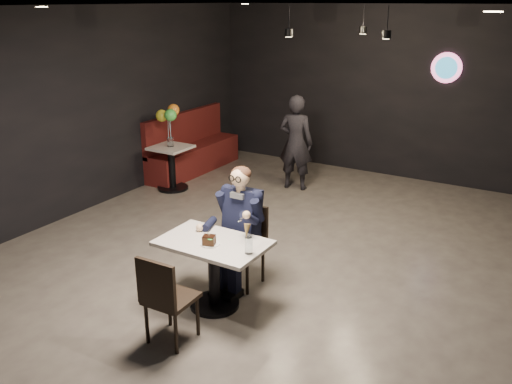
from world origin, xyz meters
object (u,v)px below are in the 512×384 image
Objects in this scene: chair_near at (171,296)px; side_table at (172,168)px; balloon_vase at (170,142)px; passerby at (296,143)px; booth_bench at (193,143)px; sundae_glass at (249,245)px; seated_man at (242,226)px; chair_far at (242,247)px; main_table at (214,274)px.

chair_near is 1.22× the size of side_table.
passerby is at bearing 32.28° from balloon_vase.
sundae_glass is at bearing -46.77° from booth_bench.
seated_man reaches higher than sundae_glass.
seated_man is at bearing -37.89° from balloon_vase.
balloon_vase is at bearing -73.30° from booth_bench.
balloon_vase is at bearing 142.11° from chair_far.
seated_man is (0.00, 1.24, 0.26)m from chair_near.
booth_bench reaches higher than side_table.
chair_far is 1.24m from chair_near.
chair_near is at bearing -90.00° from main_table.
main_table is 0.65m from seated_man.
booth_bench reaches higher than sundae_glass.
passerby is at bearing 3.26° from booth_bench.
balloon_vase is at bearing 23.73° from passerby.
side_table is (-2.78, 2.71, 0.00)m from main_table.
seated_man is 0.76m from sundae_glass.
sundae_glass is (0.45, -0.60, 0.11)m from seated_man.
main_table is 7.14× the size of balloon_vase.
chair_far is at bearing 0.00° from seated_man.
balloon_vase is (0.00, 0.00, 0.45)m from side_table.
chair_far is 0.26m from seated_man.
balloon_vase is 2.09m from passerby.
side_table is at bearing 135.69° from main_table.
booth_bench is 2.09m from passerby.
chair_far and chair_near have the same top height.
seated_man is 1.91× the size of side_table.
chair_near is at bearing -55.03° from booth_bench.
chair_far is 3.45m from passerby.
booth_bench is 1.06m from side_table.
sundae_glass is (0.45, -0.60, 0.37)m from chair_far.
booth_bench is at bearing -5.28° from passerby.
chair_near is 0.57× the size of passerby.
chair_near is 5.37m from booth_bench.
sundae_glass is at bearing -40.47° from side_table.
seated_man is 3.52m from balloon_vase.
side_table is (-2.78, 3.40, -0.08)m from chair_near.
chair_near is (0.00, -0.69, 0.09)m from main_table.
booth_bench is (-3.08, 3.16, 0.09)m from chair_far.
chair_far is at bearing 88.49° from chair_near.
sundae_glass is 0.22× the size of side_table.
balloon_vase reaches higher than main_table.
seated_man reaches higher than chair_far.
passerby is (2.07, 0.12, 0.25)m from booth_bench.
seated_man reaches higher than balloon_vase.
main_table is 1.20× the size of chair_far.
side_table is at bearing 127.73° from chair_near.
passerby is at bearing 110.68° from sundae_glass.
sundae_glass reaches higher than balloon_vase.
balloon_vase is at bearing 90.00° from side_table.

